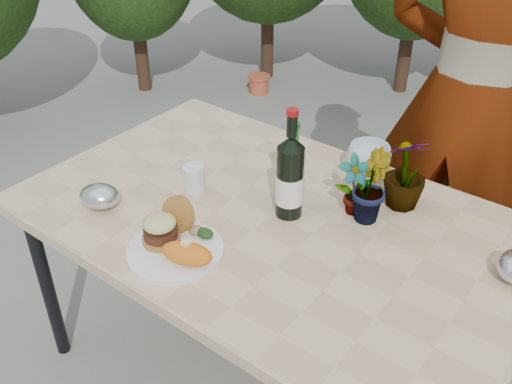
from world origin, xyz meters
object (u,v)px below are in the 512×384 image
Objects in this scene: patio_table at (271,229)px; wine_bottle at (290,178)px; dinner_plate at (175,251)px; person at (470,100)px.

wine_bottle is (0.04, 0.04, 0.19)m from patio_table.
dinner_plate is at bearing -99.80° from wine_bottle.
dinner_plate is at bearing 67.30° from person.
person is (0.41, 1.11, 0.19)m from dinner_plate.
patio_table is 0.20m from wine_bottle.
dinner_plate is 1.20m from person.
person is (0.31, 0.79, 0.25)m from patio_table.
patio_table is at bearing 71.11° from dinner_plate.
person is (0.27, 0.75, 0.06)m from wine_bottle.
wine_bottle is 0.19× the size of person.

